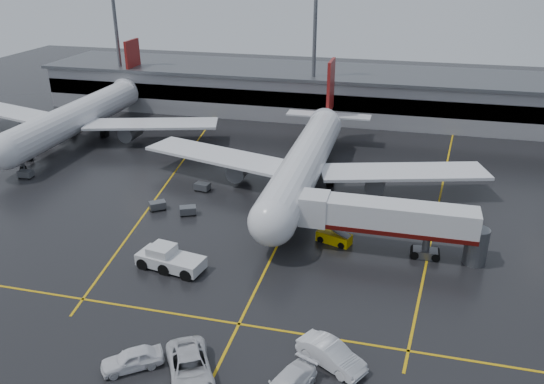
# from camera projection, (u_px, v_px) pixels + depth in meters

# --- Properties ---
(ground) EXTENTS (220.00, 220.00, 0.00)m
(ground) POSITION_uv_depth(u_px,v_px,m) (292.00, 217.00, 68.07)
(ground) COLOR black
(ground) RESTS_ON ground
(apron_line_centre) EXTENTS (0.25, 90.00, 0.02)m
(apron_line_centre) POSITION_uv_depth(u_px,v_px,m) (292.00, 217.00, 68.06)
(apron_line_centre) COLOR gold
(apron_line_centre) RESTS_ON ground
(apron_line_stop) EXTENTS (60.00, 0.25, 0.02)m
(apron_line_stop) POSITION_uv_depth(u_px,v_px,m) (239.00, 324.00, 48.55)
(apron_line_stop) COLOR gold
(apron_line_stop) RESTS_ON ground
(apron_line_left) EXTENTS (9.99, 69.35, 0.02)m
(apron_line_left) POSITION_uv_depth(u_px,v_px,m) (174.00, 173.00, 81.39)
(apron_line_left) COLOR gold
(apron_line_left) RESTS_ON ground
(apron_line_right) EXTENTS (7.57, 69.64, 0.02)m
(apron_line_right) POSITION_uv_depth(u_px,v_px,m) (440.00, 199.00, 72.93)
(apron_line_right) COLOR gold
(apron_line_right) RESTS_ON ground
(terminal) EXTENTS (122.00, 19.00, 8.60)m
(terminal) POSITION_uv_depth(u_px,v_px,m) (343.00, 93.00, 108.83)
(terminal) COLOR gray
(terminal) RESTS_ON ground
(light_mast_left) EXTENTS (3.00, 1.20, 25.45)m
(light_mast_left) POSITION_uv_depth(u_px,v_px,m) (117.00, 36.00, 109.48)
(light_mast_left) COLOR #595B60
(light_mast_left) RESTS_ON ground
(light_mast_mid) EXTENTS (3.00, 1.20, 25.45)m
(light_mast_mid) POSITION_uv_depth(u_px,v_px,m) (314.00, 44.00, 100.57)
(light_mast_mid) COLOR #595B60
(light_mast_mid) RESTS_ON ground
(main_airliner) EXTENTS (48.80, 45.60, 14.10)m
(main_airliner) POSITION_uv_depth(u_px,v_px,m) (307.00, 158.00, 74.97)
(main_airliner) COLOR silver
(main_airliner) RESTS_ON ground
(second_airliner) EXTENTS (48.80, 45.60, 14.10)m
(second_airliner) POSITION_uv_depth(u_px,v_px,m) (82.00, 115.00, 94.96)
(second_airliner) COLOR silver
(second_airliner) RESTS_ON ground
(jet_bridge) EXTENTS (19.90, 3.40, 6.05)m
(jet_bridge) POSITION_uv_depth(u_px,v_px,m) (389.00, 220.00, 58.51)
(jet_bridge) COLOR silver
(jet_bridge) RESTS_ON ground
(pushback_tractor) EXTENTS (7.45, 4.11, 2.53)m
(pushback_tractor) POSITION_uv_depth(u_px,v_px,m) (169.00, 260.00, 56.72)
(pushback_tractor) COLOR silver
(pushback_tractor) RESTS_ON ground
(belt_loader) EXTENTS (4.21, 2.82, 2.46)m
(belt_loader) POSITION_uv_depth(u_px,v_px,m) (334.00, 238.00, 61.88)
(belt_loader) COLOR #D5AE02
(belt_loader) RESTS_ON ground
(service_van_a) EXTENTS (6.16, 7.59, 1.92)m
(service_van_a) POSITION_uv_depth(u_px,v_px,m) (190.00, 368.00, 42.07)
(service_van_a) COLOR silver
(service_van_a) RESTS_ON ground
(service_van_c) EXTENTS (6.11, 4.72, 1.94)m
(service_van_c) POSITION_uv_depth(u_px,v_px,m) (331.00, 354.00, 43.48)
(service_van_c) COLOR silver
(service_van_c) RESTS_ON ground
(service_van_d) EXTENTS (5.11, 4.44, 1.66)m
(service_van_d) POSITION_uv_depth(u_px,v_px,m) (132.00, 359.00, 43.20)
(service_van_d) COLOR white
(service_van_d) RESTS_ON ground
(baggage_cart_a) EXTENTS (2.36, 2.01, 1.12)m
(baggage_cart_a) POSITION_uv_depth(u_px,v_px,m) (188.00, 210.00, 68.33)
(baggage_cart_a) COLOR #595B60
(baggage_cart_a) RESTS_ON ground
(baggage_cart_b) EXTENTS (2.38, 2.24, 1.12)m
(baggage_cart_b) POSITION_uv_depth(u_px,v_px,m) (158.00, 205.00, 69.67)
(baggage_cart_b) COLOR #595B60
(baggage_cart_b) RESTS_ON ground
(baggage_cart_c) EXTENTS (2.17, 1.57, 1.12)m
(baggage_cart_c) POSITION_uv_depth(u_px,v_px,m) (202.00, 186.00, 75.17)
(baggage_cart_c) COLOR #595B60
(baggage_cart_c) RESTS_ON ground
(baggage_cart_d) EXTENTS (2.14, 1.52, 1.12)m
(baggage_cart_d) POSITION_uv_depth(u_px,v_px,m) (25.00, 156.00, 86.12)
(baggage_cart_d) COLOR #595B60
(baggage_cart_d) RESTS_ON ground
(baggage_cart_e) EXTENTS (2.05, 1.38, 1.12)m
(baggage_cart_e) POSITION_uv_depth(u_px,v_px,m) (26.00, 174.00, 79.45)
(baggage_cart_e) COLOR #595B60
(baggage_cart_e) RESTS_ON ground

